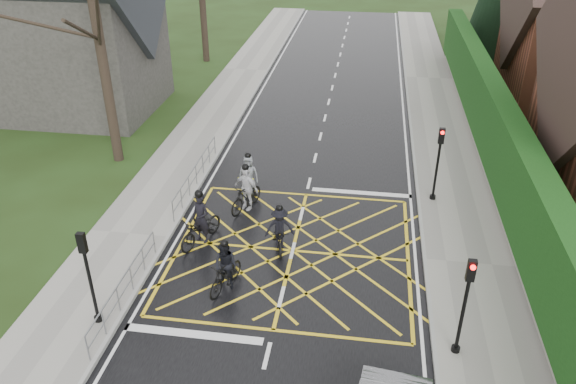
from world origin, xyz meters
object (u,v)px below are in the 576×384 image
(cyclist_front, at_px, (246,193))
(cyclist_mid, at_px, (279,233))
(cyclist_rear, at_px, (201,226))
(cyclist_back, at_px, (225,270))
(cyclist_lead, at_px, (248,179))

(cyclist_front, bearing_deg, cyclist_mid, -31.46)
(cyclist_rear, relative_size, cyclist_mid, 1.22)
(cyclist_back, xyz_separation_m, cyclist_lead, (-0.57, 6.14, -0.06))
(cyclist_back, height_order, cyclist_mid, cyclist_back)
(cyclist_rear, bearing_deg, cyclist_mid, 23.88)
(cyclist_rear, xyz_separation_m, cyclist_front, (1.10, 2.49, 0.04))
(cyclist_rear, height_order, cyclist_lead, cyclist_rear)
(cyclist_mid, xyz_separation_m, cyclist_lead, (-1.90, 3.71, -0.01))
(cyclist_front, height_order, cyclist_lead, cyclist_front)
(cyclist_mid, bearing_deg, cyclist_front, 110.83)
(cyclist_rear, distance_m, cyclist_mid, 2.81)
(cyclist_back, height_order, cyclist_front, cyclist_front)
(cyclist_mid, height_order, cyclist_lead, cyclist_lead)
(cyclist_rear, height_order, cyclist_mid, cyclist_rear)
(cyclist_back, distance_m, cyclist_mid, 2.77)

